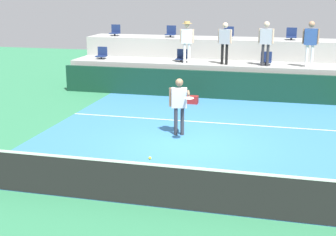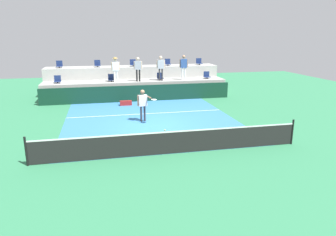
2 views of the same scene
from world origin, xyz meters
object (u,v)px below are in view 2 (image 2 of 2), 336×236
Objects in this scene: spectator_with_hat at (115,67)px; spectator_in_grey at (184,65)px; stadium_chair_upper_left at (97,64)px; stadium_chair_upper_far_left at (59,65)px; stadium_chair_upper_far_right at (199,62)px; stadium_chair_upper_center at (133,63)px; spectator_leaning_on_rail at (161,66)px; tennis_player at (143,102)px; tennis_ball at (165,130)px; spectator_in_white at (138,67)px; stadium_chair_lower_far_left at (58,80)px; stadium_chair_upper_right at (168,63)px; stadium_chair_lower_left at (111,78)px; stadium_chair_lower_far_right at (207,76)px; equipment_bag at (126,103)px; stadium_chair_lower_right at (160,77)px.

spectator_with_hat is 0.96× the size of spectator_in_grey.
stadium_chair_upper_left is 6.46m from spectator_in_grey.
stadium_chair_upper_far_left and stadium_chair_upper_far_right have the same top height.
stadium_chair_upper_center is 1.00× the size of stadium_chair_upper_far_right.
spectator_in_grey reaches higher than spectator_leaning_on_rail.
spectator_in_grey is at bearing -130.54° from stadium_chair_upper_far_right.
tennis_player is 25.01× the size of tennis_ball.
tennis_ball is at bearing -91.20° from spectator_in_white.
stadium_chair_lower_far_left is 1.00× the size of stadium_chair_upper_right.
spectator_leaning_on_rail reaches higher than stadium_chair_lower_left.
spectator_in_grey reaches higher than tennis_ball.
stadium_chair_upper_left is at bearing 167.32° from stadium_chair_lower_far_right.
spectator_with_hat reaches higher than stadium_chair_upper_far_left.
stadium_chair_upper_far_left is (-0.01, 1.80, 0.85)m from stadium_chair_lower_far_left.
spectator_in_white reaches higher than equipment_bag.
stadium_chair_upper_left is (-0.91, 1.80, 0.85)m from stadium_chair_lower_left.
stadium_chair_lower_left and stadium_chair_lower_right have the same top height.
tennis_ball is at bearing -85.87° from tennis_player.
equipment_bag is (-0.58, 4.09, -0.89)m from tennis_player.
stadium_chair_upper_far_left is 1.00× the size of stadium_chair_upper_left.
stadium_chair_upper_far_left is at bearing 136.80° from equipment_bag.
stadium_chair_lower_far_right is 1.00× the size of stadium_chair_upper_center.
equipment_bag is at bearing 98.02° from tennis_player.
stadium_chair_upper_right is (8.09, 0.00, 0.00)m from stadium_chair_upper_far_left.
stadium_chair_upper_center is 8.33m from tennis_player.
stadium_chair_lower_left is 2.78m from equipment_bag.
stadium_chair_upper_right is 2.39m from spectator_leaning_on_rail.
stadium_chair_upper_left is 12.71m from tennis_ball.
stadium_chair_upper_far_right is at bearing 14.35° from stadium_chair_lower_left.
stadium_chair_lower_right is at bearing 180.00° from stadium_chair_lower_far_right.
stadium_chair_upper_far_right is 0.29× the size of spectator_in_grey.
spectator_in_grey is at bearing 0.00° from spectator_leaning_on_rail.
tennis_player is (4.97, -6.42, -0.42)m from stadium_chair_lower_far_left.
stadium_chair_lower_far_right is at bearing -34.48° from stadium_chair_upper_right.
equipment_bag is at bearing -43.20° from stadium_chair_upper_far_left.
spectator_leaning_on_rail reaches higher than stadium_chair_upper_center.
stadium_chair_lower_far_right is 0.30× the size of spectator_with_hat.
stadium_chair_lower_right is at bearing 71.37° from tennis_player.
stadium_chair_upper_far_left reaches higher than tennis_ball.
spectator_in_white is (-5.18, -2.18, -0.05)m from stadium_chair_upper_far_right.
spectator_in_grey reaches higher than stadium_chair_upper_left.
stadium_chair_upper_far_right is 0.31× the size of tennis_player.
stadium_chair_lower_left is at bearing 0.00° from stadium_chair_lower_far_left.
tennis_player is (-5.74, -6.42, -0.42)m from stadium_chair_lower_far_right.
stadium_chair_upper_far_right is at bearing 17.96° from spectator_with_hat.
stadium_chair_upper_right is 8.88m from tennis_player.
spectator_with_hat reaches higher than tennis_player.
equipment_bag is at bearing -156.14° from spectator_in_grey.
tennis_player is (1.35, -6.42, -0.42)m from stadium_chair_lower_left.
spectator_in_white is at bearing -180.00° from spectator_in_grey.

